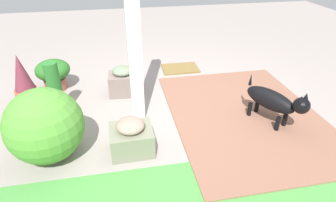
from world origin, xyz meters
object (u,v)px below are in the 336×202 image
at_px(terracotta_pot_spiky, 24,82).
at_px(porch_pillar, 133,23).
at_px(round_shrub, 45,126).
at_px(terracotta_pot_tall, 57,96).
at_px(doormat, 180,68).
at_px(stone_planter_nearest, 123,81).
at_px(stone_planter_mid, 131,137).
at_px(dog, 274,101).
at_px(terracotta_pot_broad, 53,73).

bearing_deg(terracotta_pot_spiky, porch_pillar, 158.94).
height_order(round_shrub, terracotta_pot_tall, round_shrub).
bearing_deg(doormat, stone_planter_nearest, 34.05).
relative_size(stone_planter_mid, doormat, 0.74).
height_order(porch_pillar, stone_planter_nearest, porch_pillar).
bearing_deg(doormat, terracotta_pot_tall, 29.50).
bearing_deg(round_shrub, dog, -177.47).
xyz_separation_m(dog, doormat, (0.70, -1.74, -0.30)).
distance_m(terracotta_pot_tall, terracotta_pot_broad, 0.70).
distance_m(stone_planter_nearest, terracotta_pot_spiky, 1.26).
relative_size(porch_pillar, stone_planter_nearest, 5.65).
distance_m(round_shrub, terracotta_pot_tall, 0.84).
distance_m(stone_planter_mid, dog, 1.67).
xyz_separation_m(terracotta_pot_broad, dog, (-2.64, 1.41, 0.05)).
xyz_separation_m(terracotta_pot_tall, terracotta_pot_spiky, (0.42, -0.27, 0.09)).
bearing_deg(stone_planter_nearest, terracotta_pot_tall, 23.56).
bearing_deg(terracotta_pot_spiky, dog, 161.30).
bearing_deg(porch_pillar, terracotta_pot_spiky, -21.06).
bearing_deg(stone_planter_mid, stone_planter_nearest, -89.26).
bearing_deg(doormat, terracotta_pot_spiky, 18.71).
distance_m(porch_pillar, dog, 1.80).
bearing_deg(terracotta_pot_tall, doormat, -150.50).
bearing_deg(stone_planter_nearest, round_shrub, 56.29).
xyz_separation_m(terracotta_pot_broad, doormat, (-1.94, -0.34, -0.24)).
relative_size(terracotta_pot_broad, terracotta_pot_spiky, 0.67).
relative_size(terracotta_pot_tall, doormat, 1.14).
bearing_deg(dog, terracotta_pot_tall, -16.09).
height_order(terracotta_pot_tall, terracotta_pot_broad, terracotta_pot_tall).
relative_size(stone_planter_mid, dog, 0.59).
xyz_separation_m(stone_planter_mid, terracotta_pot_tall, (0.84, -0.90, 0.08)).
bearing_deg(terracotta_pot_tall, stone_planter_mid, 133.05).
relative_size(terracotta_pot_broad, doormat, 0.80).
distance_m(stone_planter_nearest, stone_planter_mid, 1.26).
bearing_deg(round_shrub, terracotta_pot_tall, -87.79).
height_order(terracotta_pot_broad, doormat, terracotta_pot_broad).
distance_m(terracotta_pot_broad, terracotta_pot_spiky, 0.51).
distance_m(porch_pillar, stone_planter_mid, 1.18).
height_order(terracotta_pot_spiky, doormat, terracotta_pot_spiky).
bearing_deg(terracotta_pot_spiky, terracotta_pot_tall, 147.56).
bearing_deg(doormat, terracotta_pot_broad, 9.79).
distance_m(terracotta_pot_broad, dog, 2.99).
xyz_separation_m(porch_pillar, stone_planter_nearest, (0.15, -0.63, -0.97)).
height_order(stone_planter_mid, terracotta_pot_broad, terracotta_pot_broad).
relative_size(stone_planter_nearest, stone_planter_mid, 0.93).
height_order(terracotta_pot_broad, dog, dog).
bearing_deg(terracotta_pot_broad, round_shrub, 96.48).
xyz_separation_m(stone_planter_mid, terracotta_pot_broad, (0.98, -1.59, 0.09)).
distance_m(round_shrub, doormat, 2.58).
bearing_deg(round_shrub, terracotta_pot_spiky, -67.60).
relative_size(round_shrub, terracotta_pot_spiky, 1.05).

